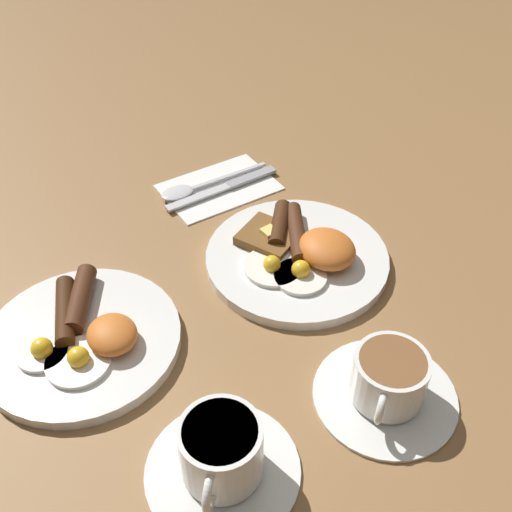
# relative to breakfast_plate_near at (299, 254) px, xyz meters

# --- Properties ---
(ground_plane) EXTENTS (3.00, 3.00, 0.00)m
(ground_plane) POSITION_rel_breakfast_plate_near_xyz_m (0.00, 0.00, -0.01)
(ground_plane) COLOR olive
(breakfast_plate_near) EXTENTS (0.25, 0.25, 0.05)m
(breakfast_plate_near) POSITION_rel_breakfast_plate_near_xyz_m (0.00, 0.00, 0.00)
(breakfast_plate_near) COLOR white
(breakfast_plate_near) RESTS_ON ground_plane
(breakfast_plate_far) EXTENTS (0.24, 0.24, 0.04)m
(breakfast_plate_far) POSITION_rel_breakfast_plate_near_xyz_m (0.01, 0.31, -0.00)
(breakfast_plate_far) COLOR white
(breakfast_plate_far) RESTS_ON ground_plane
(teacup_near) EXTENTS (0.16, 0.16, 0.07)m
(teacup_near) POSITION_rel_breakfast_plate_near_xyz_m (-0.24, 0.04, 0.01)
(teacup_near) COLOR white
(teacup_near) RESTS_ON ground_plane
(teacup_far) EXTENTS (0.16, 0.16, 0.08)m
(teacup_far) POSITION_rel_breakfast_plate_near_xyz_m (-0.22, 0.24, 0.02)
(teacup_far) COLOR white
(teacup_far) RESTS_ON ground_plane
(napkin) EXTENTS (0.12, 0.18, 0.01)m
(napkin) POSITION_rel_breakfast_plate_near_xyz_m (0.21, 0.01, -0.01)
(napkin) COLOR white
(napkin) RESTS_ON ground_plane
(knife) EXTENTS (0.02, 0.20, 0.01)m
(knife) POSITION_rel_breakfast_plate_near_xyz_m (0.20, -0.00, -0.01)
(knife) COLOR silver
(knife) RESTS_ON napkin
(spoon) EXTENTS (0.04, 0.19, 0.01)m
(spoon) POSITION_rel_breakfast_plate_near_xyz_m (0.23, 0.06, -0.01)
(spoon) COLOR silver
(spoon) RESTS_ON napkin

